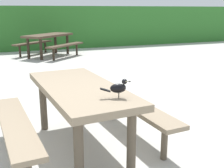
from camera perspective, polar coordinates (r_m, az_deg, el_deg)
ground_plane at (r=3.14m, az=-5.30°, el=-14.87°), size 60.00×60.00×0.00m
hedge_wall at (r=12.07m, az=-18.70°, el=10.62°), size 28.00×1.46×1.69m
picnic_table_foreground at (r=3.19m, az=-6.45°, el=-3.51°), size 1.79×1.84×0.74m
bird_grackle at (r=2.65m, az=1.44°, el=-0.70°), size 0.28×0.12×0.18m
picnic_table_mid_left at (r=9.94m, az=-12.63°, el=8.65°), size 2.39×2.39×0.74m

